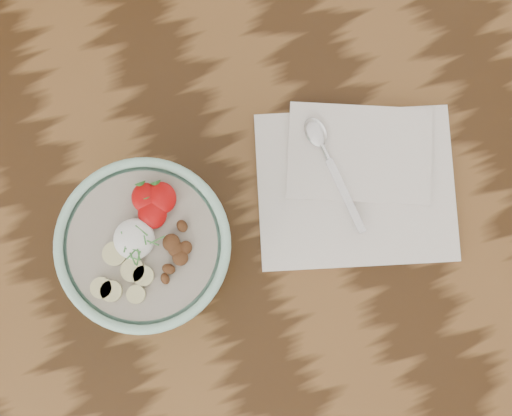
# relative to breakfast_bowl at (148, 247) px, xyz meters

# --- Properties ---
(table) EXTENTS (1.60, 0.90, 0.75)m
(table) POSITION_rel_breakfast_bowl_xyz_m (0.09, -0.01, -0.16)
(table) COLOR #341F0D
(table) RESTS_ON ground
(breakfast_bowl) EXTENTS (0.21, 0.21, 0.14)m
(breakfast_bowl) POSITION_rel_breakfast_bowl_xyz_m (0.00, 0.00, 0.00)
(breakfast_bowl) COLOR #A1D9C0
(breakfast_bowl) RESTS_ON table
(napkin) EXTENTS (0.32, 0.28, 0.02)m
(napkin) POSITION_rel_breakfast_bowl_xyz_m (0.29, -0.01, -0.06)
(napkin) COLOR white
(napkin) RESTS_ON table
(spoon) EXTENTS (0.03, 0.17, 0.01)m
(spoon) POSITION_rel_breakfast_bowl_xyz_m (0.26, 0.05, -0.05)
(spoon) COLOR silver
(spoon) RESTS_ON napkin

